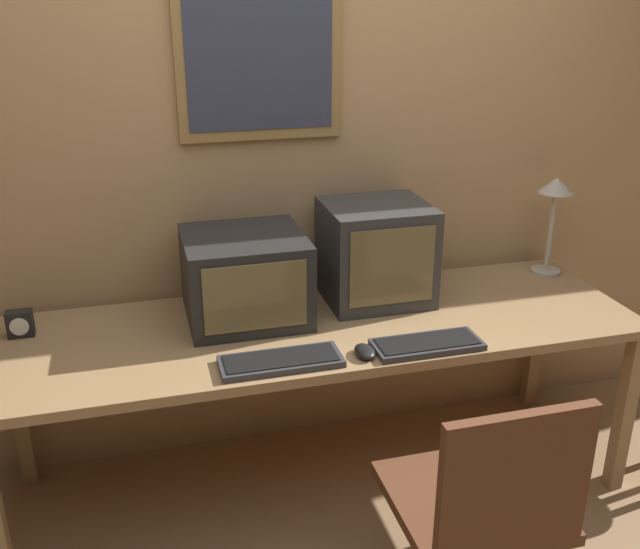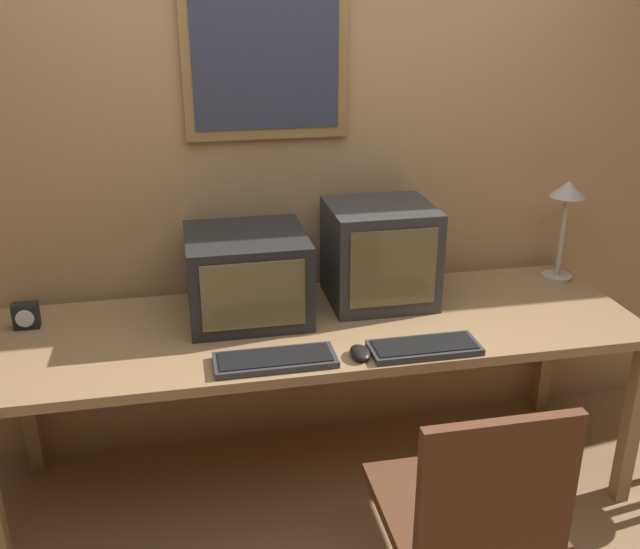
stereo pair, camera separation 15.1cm
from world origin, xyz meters
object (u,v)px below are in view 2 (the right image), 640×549
Objects in this scene: monitor_right at (380,254)px; keyboard_main at (275,360)px; mouse_near_keyboard at (360,353)px; desk_clock at (26,316)px; office_chair at (466,536)px; desk_lamp at (566,206)px; monitor_left at (247,275)px; keyboard_side at (424,347)px.

monitor_right is 0.68m from keyboard_main.
desk_clock is at bearing 157.77° from mouse_near_keyboard.
desk_lamp is at bearing 51.68° from office_chair.
desk_lamp reaches higher than monitor_left.
mouse_near_keyboard reaches higher than keyboard_main.
desk_lamp is (1.34, 0.09, 0.16)m from monitor_left.
keyboard_side is (0.03, -0.45, -0.18)m from monitor_right.
monitor_right is 0.46× the size of office_chair.
office_chair is at bearing -35.96° from desk_clock.
keyboard_main is 0.81m from office_chair.
mouse_near_keyboard is at bearing -22.23° from desk_clock.
monitor_left is 1.16× the size of keyboard_side.
mouse_near_keyboard is 1.18m from desk_lamp.
monitor_left is 4.14× the size of mouse_near_keyboard.
desk_lamp reaches higher than monitor_right.
monitor_right is at bearing 66.88° from mouse_near_keyboard.
keyboard_main is 0.97m from desk_clock.
monitor_right reaches higher than keyboard_main.
monitor_right is 1.34m from desk_clock.
mouse_near_keyboard is at bearing -3.36° from keyboard_main.
desk_lamp is at bearing 3.98° from monitor_left.
keyboard_main is 0.95× the size of desk_lamp.
mouse_near_keyboard is at bearing 111.65° from office_chair.
keyboard_main is at bearing 178.26° from keyboard_side.
desk_lamp reaches higher than keyboard_side.
desk_clock reaches higher than keyboard_main.
monitor_left is 0.72m from keyboard_side.
desk_lamp is (1.30, 0.50, 0.31)m from keyboard_main.
monitor_right is 1.05× the size of keyboard_side.
desk_clock is at bearing -178.68° from desk_lamp.
monitor_left is at bearing 96.31° from keyboard_main.
monitor_left reaches higher than keyboard_side.
desk_clock is (-1.34, 0.01, -0.15)m from monitor_right.
monitor_right is 0.49m from keyboard_side.
keyboard_main is 4.20× the size of desk_clock.
mouse_near_keyboard is 0.66m from office_chair.
desk_clock is 1.71m from office_chair.
monitor_left is at bearing 143.07° from keyboard_side.
desk_clock is at bearing 144.04° from office_chair.
office_chair is (0.53, -0.93, -0.52)m from monitor_left.
keyboard_main is at bearing 132.97° from office_chair.
keyboard_side is at bearing -146.60° from desk_lamp.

